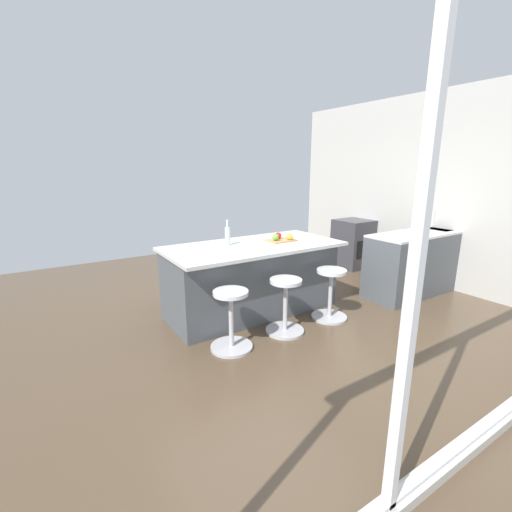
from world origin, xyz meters
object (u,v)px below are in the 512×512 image
(stool_by_window, at_px, (330,296))
(apple_yellow, at_px, (290,237))
(oven_range, at_px, (353,243))
(water_bottle, at_px, (228,235))
(stool_near_camera, at_px, (231,322))
(kitchen_island, at_px, (252,278))
(stool_middle, at_px, (285,307))
(apple_green, at_px, (276,237))
(cutting_board, at_px, (281,240))
(apple_red, at_px, (278,236))

(stool_by_window, height_order, apple_yellow, apple_yellow)
(oven_range, relative_size, water_bottle, 2.84)
(stool_near_camera, bearing_deg, oven_range, -156.37)
(kitchen_island, xyz_separation_m, stool_near_camera, (0.70, 0.71, -0.16))
(stool_middle, bearing_deg, stool_by_window, 180.00)
(oven_range, distance_m, apple_yellow, 2.47)
(stool_middle, bearing_deg, water_bottle, -70.55)
(stool_by_window, height_order, stool_near_camera, same)
(stool_by_window, relative_size, water_bottle, 2.03)
(stool_near_camera, distance_m, apple_yellow, 1.49)
(stool_near_camera, height_order, apple_green, apple_green)
(cutting_board, bearing_deg, stool_middle, 57.60)
(stool_by_window, height_order, apple_red, apple_red)
(oven_range, height_order, stool_near_camera, oven_range)
(stool_middle, xyz_separation_m, apple_red, (-0.41, -0.72, 0.67))
(oven_range, relative_size, stool_near_camera, 1.40)
(stool_near_camera, distance_m, cutting_board, 1.43)
(cutting_board, relative_size, apple_red, 4.21)
(apple_yellow, height_order, apple_red, apple_red)
(oven_range, distance_m, apple_green, 2.63)
(apple_red, relative_size, apple_green, 1.00)
(stool_near_camera, relative_size, apple_red, 7.41)
(oven_range, bearing_deg, kitchen_island, 16.14)
(water_bottle, bearing_deg, stool_by_window, 140.45)
(apple_yellow, bearing_deg, apple_green, -13.95)
(water_bottle, bearing_deg, cutting_board, 167.13)
(stool_by_window, relative_size, apple_green, 7.41)
(kitchen_island, bearing_deg, apple_red, -179.27)
(oven_range, height_order, apple_yellow, apple_yellow)
(stool_by_window, distance_m, stool_middle, 0.70)
(kitchen_island, bearing_deg, oven_range, -163.86)
(kitchen_island, height_order, apple_red, apple_red)
(kitchen_island, xyz_separation_m, apple_yellow, (-0.50, 0.12, 0.51))
(apple_yellow, relative_size, apple_red, 0.98)
(apple_green, distance_m, water_bottle, 0.63)
(kitchen_island, relative_size, apple_yellow, 26.31)
(stool_middle, height_order, apple_yellow, apple_yellow)
(apple_red, height_order, apple_green, same)
(stool_by_window, bearing_deg, apple_red, -68.28)
(stool_middle, height_order, water_bottle, water_bottle)
(oven_range, relative_size, cutting_board, 2.46)
(stool_middle, distance_m, water_bottle, 1.13)
(cutting_board, xyz_separation_m, apple_red, (0.00, -0.06, 0.05))
(kitchen_island, distance_m, stool_by_window, 1.01)
(cutting_board, distance_m, apple_green, 0.12)
(kitchen_island, height_order, apple_yellow, apple_yellow)
(stool_by_window, xyz_separation_m, apple_yellow, (0.20, -0.59, 0.67))
(apple_red, bearing_deg, oven_range, -161.30)
(stool_near_camera, bearing_deg, apple_yellow, -153.89)
(apple_yellow, relative_size, water_bottle, 0.27)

